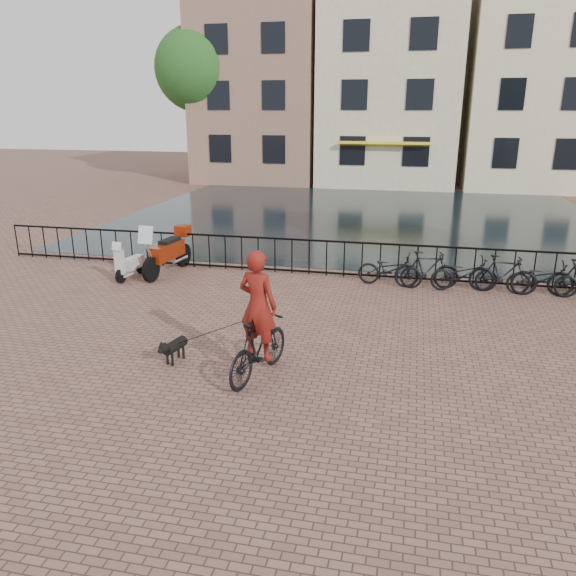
% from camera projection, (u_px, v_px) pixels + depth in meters
% --- Properties ---
extents(ground, '(100.00, 100.00, 0.00)m').
position_uv_depth(ground, '(245.00, 422.00, 8.56)').
color(ground, brown).
rests_on(ground, ground).
extents(canal_water, '(20.00, 20.00, 0.00)m').
position_uv_depth(canal_water, '(359.00, 216.00, 24.62)').
color(canal_water, black).
rests_on(canal_water, ground).
extents(railing, '(20.00, 0.05, 1.02)m').
position_uv_depth(railing, '(326.00, 258.00, 15.83)').
color(railing, black).
rests_on(railing, ground).
extents(canal_house_left, '(7.50, 9.00, 12.80)m').
position_uv_depth(canal_house_left, '(266.00, 77.00, 35.99)').
color(canal_house_left, '#85624D').
rests_on(canal_house_left, ground).
extents(canal_house_mid, '(8.00, 9.50, 11.80)m').
position_uv_depth(canal_house_mid, '(391.00, 84.00, 34.49)').
color(canal_house_mid, '#BFBC90').
rests_on(canal_house_mid, ground).
extents(canal_house_right, '(7.00, 9.00, 13.30)m').
position_uv_depth(canal_house_right, '(531.00, 69.00, 32.60)').
color(canal_house_right, beige).
rests_on(canal_house_right, ground).
extents(tree_far_left, '(5.04, 5.04, 9.27)m').
position_uv_depth(tree_far_left, '(197.00, 69.00, 33.83)').
color(tree_far_left, black).
rests_on(tree_far_left, ground).
extents(cyclist, '(1.07, 2.06, 2.71)m').
position_uv_depth(cyclist, '(258.00, 323.00, 9.67)').
color(cyclist, black).
rests_on(cyclist, ground).
extents(dog, '(0.42, 0.80, 0.52)m').
position_uv_depth(dog, '(175.00, 349.00, 10.51)').
color(dog, black).
rests_on(dog, ground).
extents(motorcycle, '(0.84, 2.30, 1.61)m').
position_uv_depth(motorcycle, '(167.00, 246.00, 15.91)').
color(motorcycle, maroon).
rests_on(motorcycle, ground).
extents(scooter, '(0.49, 1.30, 1.18)m').
position_uv_depth(scooter, '(130.00, 258.00, 15.57)').
color(scooter, beige).
rests_on(scooter, ground).
extents(parked_bike_0, '(1.78, 0.83, 0.90)m').
position_uv_depth(parked_bike_0, '(390.00, 270.00, 14.92)').
color(parked_bike_0, black).
rests_on(parked_bike_0, ground).
extents(parked_bike_1, '(1.71, 0.67, 1.00)m').
position_uv_depth(parked_bike_1, '(427.00, 270.00, 14.70)').
color(parked_bike_1, black).
rests_on(parked_bike_1, ground).
extents(parked_bike_2, '(1.79, 0.86, 0.90)m').
position_uv_depth(parked_bike_2, '(464.00, 274.00, 14.52)').
color(parked_bike_2, black).
rests_on(parked_bike_2, ground).
extents(parked_bike_3, '(1.70, 0.64, 1.00)m').
position_uv_depth(parked_bike_3, '(503.00, 274.00, 14.31)').
color(parked_bike_3, black).
rests_on(parked_bike_3, ground).
extents(parked_bike_4, '(1.72, 0.62, 0.90)m').
position_uv_depth(parked_bike_4, '(543.00, 279.00, 14.13)').
color(parked_bike_4, black).
rests_on(parked_bike_4, ground).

